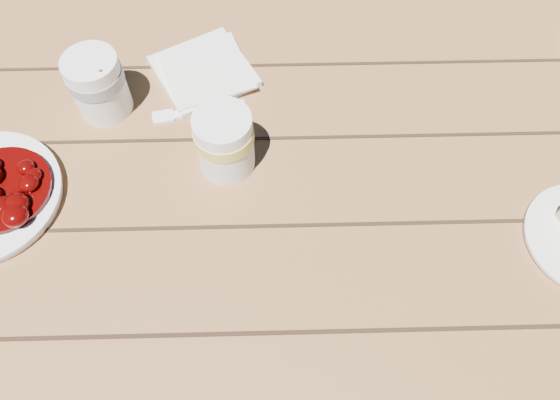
{
  "coord_description": "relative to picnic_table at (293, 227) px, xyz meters",
  "views": [
    {
      "loc": [
        -0.03,
        -0.45,
        1.47
      ],
      "look_at": [
        -0.03,
        -0.07,
        0.81
      ],
      "focal_mm": 35.0,
      "sensor_mm": 36.0,
      "label": 1
    }
  ],
  "objects": [
    {
      "name": "ground",
      "position": [
        0.0,
        0.0,
        -0.59
      ],
      "size": [
        60.0,
        60.0,
        0.0
      ],
      "primitive_type": "plane",
      "color": "#9B968C",
      "rests_on": "ground"
    },
    {
      "name": "picnic_table",
      "position": [
        0.0,
        0.0,
        0.0
      ],
      "size": [
        2.0,
        1.55,
        0.75
      ],
      "color": "brown",
      "rests_on": "ground"
    },
    {
      "name": "fork_table",
      "position": [
        -0.14,
        0.14,
        0.16
      ],
      "size": [
        0.16,
        0.05,
        0.0
      ],
      "primitive_type": null,
      "rotation": [
        0.0,
        0.0,
        1.76
      ],
      "color": "white",
      "rests_on": "picnic_table"
    },
    {
      "name": "napkin_stack",
      "position": [
        -0.15,
        0.22,
        0.17
      ],
      "size": [
        0.2,
        0.2,
        0.01
      ],
      "primitive_type": "cube",
      "rotation": [
        0.0,
        0.0,
        0.49
      ],
      "color": "white",
      "rests_on": "picnic_table"
    },
    {
      "name": "second_cup",
      "position": [
        -0.11,
        0.04,
        0.22
      ],
      "size": [
        0.09,
        0.09,
        0.11
      ],
      "primitive_type": "cylinder",
      "color": "white",
      "rests_on": "picnic_table"
    },
    {
      "name": "coffee_cup",
      "position": [
        -0.31,
        0.15,
        0.22
      ],
      "size": [
        0.09,
        0.09,
        0.11
      ],
      "primitive_type": "cylinder",
      "color": "white",
      "rests_on": "picnic_table"
    }
  ]
}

